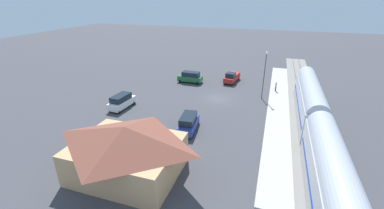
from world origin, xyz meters
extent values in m
plane|color=#424247|center=(0.00, 0.00, 0.00)|extent=(200.00, 200.00, 0.00)
cube|color=gray|center=(-14.00, 0.00, 0.09)|extent=(4.80, 70.00, 0.18)
cube|color=#59544C|center=(-14.72, 0.00, 0.24)|extent=(0.10, 70.00, 0.12)
cube|color=#59544C|center=(-13.28, 0.00, 0.24)|extent=(0.10, 70.00, 0.12)
cube|color=#B7B2A8|center=(-10.00, 0.00, 0.15)|extent=(3.20, 46.00, 0.30)
cube|color=#ADB2BC|center=(-14.00, 2.32, 2.15)|extent=(2.90, 18.11, 3.70)
cube|color=#19389E|center=(-12.54, 2.32, 1.85)|extent=(0.04, 16.66, 0.36)
cylinder|color=#ADB2BC|center=(-14.00, 2.32, 3.90)|extent=(2.75, 17.39, 2.76)
cube|color=#ADB2BC|center=(-14.00, 21.23, 2.15)|extent=(2.90, 18.11, 3.70)
cube|color=#19389E|center=(-12.54, 21.23, 1.85)|extent=(0.04, 16.66, 0.36)
cylinder|color=#ADB2BC|center=(-14.00, 21.23, 3.90)|extent=(2.75, 17.39, 2.76)
cube|color=tan|center=(4.00, 22.00, 1.70)|extent=(9.90, 7.78, 3.39)
pyramid|color=brown|center=(4.00, 22.00, 4.30)|extent=(10.70, 8.58, 1.81)
cube|color=#4C3323|center=(4.00, 18.08, 1.05)|extent=(1.10, 0.08, 2.10)
cylinder|color=#333338|center=(-9.36, -6.32, 0.72)|extent=(0.22, 0.22, 0.85)
cylinder|color=silver|center=(-9.36, -6.32, 1.46)|extent=(0.36, 0.36, 0.62)
sphere|color=tan|center=(-9.36, -6.32, 1.89)|extent=(0.24, 0.24, 0.24)
cube|color=#236638|center=(7.32, -6.99, 0.84)|extent=(4.92, 2.02, 1.00)
cube|color=#19232D|center=(7.17, -6.99, 1.78)|extent=(3.45, 1.77, 0.88)
cylinder|color=black|center=(9.24, -6.15, 0.34)|extent=(0.22, 0.68, 0.68)
cylinder|color=black|center=(9.21, -7.87, 0.34)|extent=(0.22, 0.68, 0.68)
cylinder|color=black|center=(5.44, -6.11, 0.34)|extent=(0.22, 0.68, 0.68)
cylinder|color=black|center=(5.41, -7.83, 0.34)|extent=(0.22, 0.68, 0.68)
cube|color=#283D9E|center=(1.13, 11.95, 0.84)|extent=(2.44, 5.07, 1.00)
cube|color=#19232D|center=(1.12, 12.10, 1.78)|extent=(2.06, 3.59, 0.88)
cylinder|color=black|center=(2.18, 10.15, 0.34)|extent=(0.22, 0.68, 0.68)
cylinder|color=black|center=(0.47, 9.98, 0.34)|extent=(0.22, 0.68, 0.68)
cylinder|color=black|center=(1.80, 13.93, 0.34)|extent=(0.22, 0.68, 0.68)
cylinder|color=black|center=(0.09, 13.76, 0.34)|extent=(0.22, 0.68, 0.68)
cube|color=red|center=(-0.70, -10.03, 0.84)|extent=(2.65, 5.61, 0.92)
cube|color=#19232D|center=(-0.57, -9.02, 1.72)|extent=(1.94, 1.94, 0.84)
cylinder|color=black|center=(-1.27, -7.79, 0.38)|extent=(0.22, 0.76, 0.76)
cylinder|color=black|center=(0.43, -8.01, 0.38)|extent=(0.22, 0.76, 0.76)
cylinder|color=black|center=(-1.83, -12.05, 0.38)|extent=(0.22, 0.76, 0.76)
cylinder|color=black|center=(-0.13, -12.28, 0.38)|extent=(0.22, 0.76, 0.76)
cube|color=red|center=(-0.82, -10.97, 1.40)|extent=(2.23, 3.19, 0.20)
cube|color=white|center=(13.41, 8.41, 0.84)|extent=(2.30, 5.03, 1.00)
cube|color=#19232D|center=(13.42, 8.56, 1.78)|extent=(1.96, 3.54, 0.88)
cylinder|color=black|center=(14.13, 6.46, 0.34)|extent=(0.22, 0.68, 0.68)
cylinder|color=black|center=(12.41, 6.58, 0.34)|extent=(0.22, 0.68, 0.68)
cylinder|color=black|center=(14.40, 10.25, 0.34)|extent=(0.22, 0.68, 0.68)
cylinder|color=black|center=(12.68, 10.37, 0.34)|extent=(0.22, 0.68, 0.68)
cylinder|color=#515156|center=(-7.20, -2.49, 3.84)|extent=(0.16, 0.16, 7.68)
sphere|color=#EAE5C6|center=(-7.20, -2.49, 7.86)|extent=(0.44, 0.44, 0.44)
camera|label=1|loc=(-8.46, 39.57, 16.38)|focal=23.63mm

